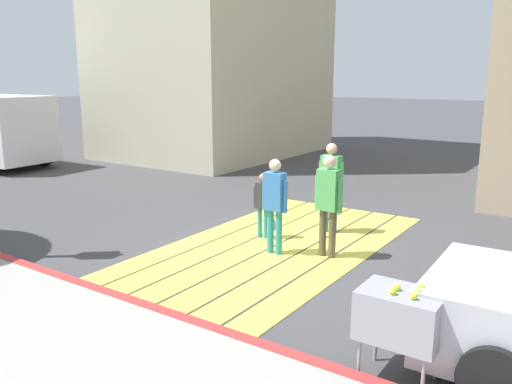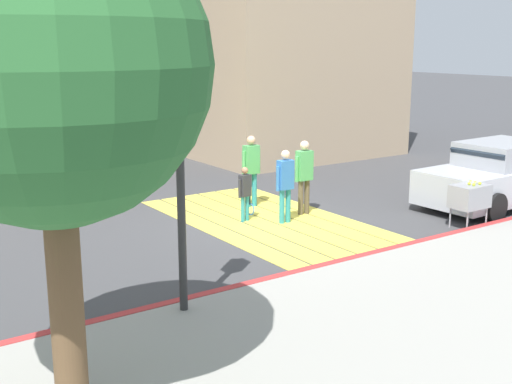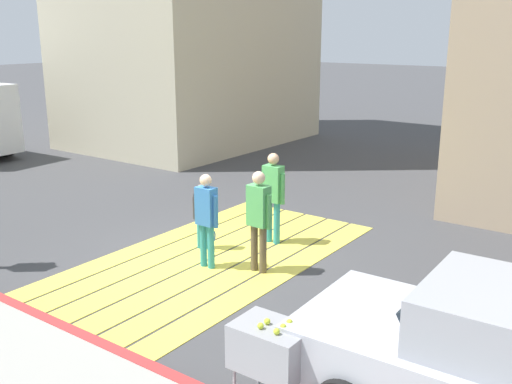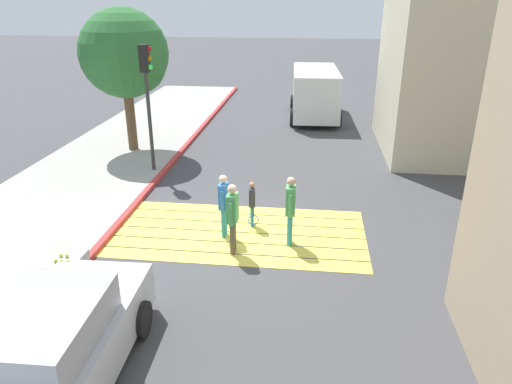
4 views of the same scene
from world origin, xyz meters
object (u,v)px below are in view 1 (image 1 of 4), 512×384
at_px(tennis_ball_cart, 401,316).
at_px(pedestrian_child_with_racket, 263,202).
at_px(pedestrian_adult_lead, 331,181).
at_px(pedestrian_adult_side, 328,199).
at_px(pedestrian_adult_trailing, 275,200).

xyz_separation_m(tennis_ball_cart, pedestrian_child_with_racket, (3.17, 3.70, -0.00)).
xyz_separation_m(tennis_ball_cart, pedestrian_adult_lead, (4.20, 2.84, 0.32)).
xyz_separation_m(pedestrian_adult_lead, pedestrian_adult_side, (-1.30, -0.60, -0.01)).
bearing_deg(pedestrian_adult_side, tennis_ball_cart, -142.30).
bearing_deg(pedestrian_adult_trailing, pedestrian_child_with_racket, 45.71).
bearing_deg(pedestrian_adult_lead, pedestrian_adult_trailing, 172.42).
bearing_deg(pedestrian_adult_lead, tennis_ball_cart, -145.93).
distance_m(tennis_ball_cart, pedestrian_adult_side, 3.68).
bearing_deg(pedestrian_child_with_racket, pedestrian_adult_lead, -39.85).
height_order(tennis_ball_cart, pedestrian_adult_trailing, pedestrian_adult_trailing).
bearing_deg(pedestrian_child_with_racket, pedestrian_adult_trailing, -134.29).
distance_m(pedestrian_adult_trailing, pedestrian_child_with_racket, 0.93).
distance_m(pedestrian_adult_lead, pedestrian_adult_trailing, 1.67).
xyz_separation_m(pedestrian_adult_lead, pedestrian_child_with_racket, (-1.03, 0.86, -0.33)).
xyz_separation_m(pedestrian_adult_trailing, pedestrian_child_with_racket, (0.63, 0.64, -0.26)).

